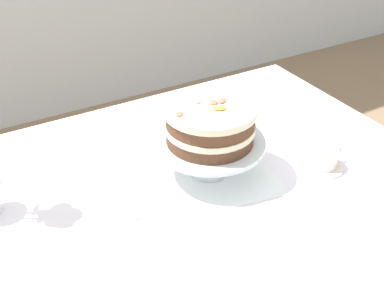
% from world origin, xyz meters
% --- Properties ---
extents(dining_table, '(1.40, 1.00, 0.74)m').
position_xyz_m(dining_table, '(0.00, -0.03, 0.65)').
color(dining_table, white).
rests_on(dining_table, ground).
extents(linen_napkin, '(0.37, 0.37, 0.00)m').
position_xyz_m(linen_napkin, '(0.11, 0.03, 0.74)').
color(linen_napkin, white).
rests_on(linen_napkin, dining_table).
extents(cake_stand, '(0.29, 0.29, 0.10)m').
position_xyz_m(cake_stand, '(0.11, 0.03, 0.82)').
color(cake_stand, silver).
rests_on(cake_stand, linen_napkin).
extents(layer_cake, '(0.24, 0.24, 0.11)m').
position_xyz_m(layer_cake, '(0.11, 0.03, 0.89)').
color(layer_cake, brown).
rests_on(layer_cake, cake_stand).
extents(teacup, '(0.12, 0.12, 0.06)m').
position_xyz_m(teacup, '(0.39, -0.11, 0.77)').
color(teacup, silver).
rests_on(teacup, dining_table).
extents(loose_petal_0, '(0.04, 0.04, 0.00)m').
position_xyz_m(loose_petal_0, '(-0.15, -0.04, 0.74)').
color(loose_petal_0, pink).
rests_on(loose_petal_0, dining_table).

